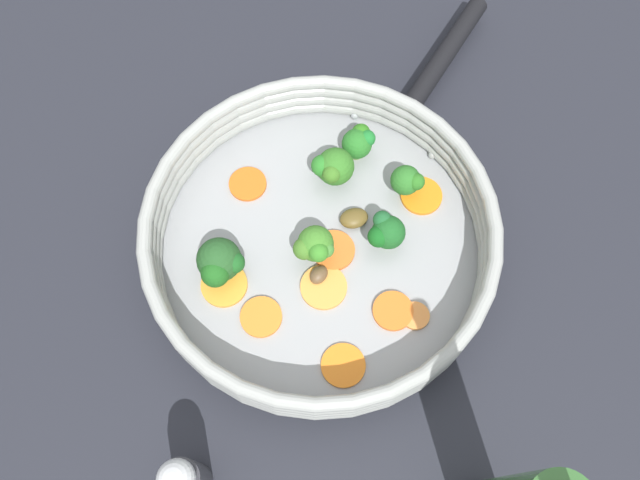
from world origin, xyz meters
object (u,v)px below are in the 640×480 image
(carrot_slice_1, at_px, (343,365))
(broccoli_floret_4, at_px, (333,167))
(carrot_slice_4, at_px, (224,285))
(carrot_slice_7, at_px, (324,287))
(carrot_slice_0, at_px, (415,316))
(carrot_slice_5, at_px, (333,252))
(broccoli_floret_5, at_px, (408,181))
(carrot_slice_6, at_px, (248,184))
(broccoli_floret_3, at_px, (386,232))
(carrot_slice_2, at_px, (393,311))
(mushroom_piece_0, at_px, (354,218))
(broccoli_floret_0, at_px, (220,263))
(broccoli_floret_2, at_px, (315,246))
(carrot_slice_8, at_px, (261,317))
(broccoli_floret_1, at_px, (359,142))
(carrot_slice_3, at_px, (421,196))
(mushroom_piece_1, at_px, (319,275))
(skillet, at_px, (320,248))

(carrot_slice_1, relative_size, broccoli_floret_4, 0.96)
(carrot_slice_4, height_order, carrot_slice_7, same)
(carrot_slice_0, xyz_separation_m, carrot_slice_5, (-0.10, 0.03, 0.00))
(broccoli_floret_4, xyz_separation_m, broccoli_floret_5, (0.08, 0.02, 0.00))
(carrot_slice_6, height_order, broccoli_floret_3, broccoli_floret_3)
(carrot_slice_5, height_order, broccoli_floret_5, broccoli_floret_5)
(carrot_slice_2, bearing_deg, broccoli_floret_3, 118.62)
(carrot_slice_2, xyz_separation_m, broccoli_floret_3, (-0.04, 0.07, 0.02))
(mushroom_piece_0, bearing_deg, carrot_slice_4, -127.34)
(broccoli_floret_0, bearing_deg, carrot_slice_2, 10.10)
(carrot_slice_4, bearing_deg, carrot_slice_1, -10.33)
(broccoli_floret_2, bearing_deg, broccoli_floret_0, -146.17)
(carrot_slice_8, bearing_deg, carrot_slice_0, 24.48)
(broccoli_floret_1, bearing_deg, broccoli_floret_5, -21.61)
(carrot_slice_3, bearing_deg, broccoli_floret_3, -104.39)
(carrot_slice_2, bearing_deg, mushroom_piece_0, 134.24)
(carrot_slice_8, height_order, broccoli_floret_5, broccoli_floret_5)
(carrot_slice_2, distance_m, broccoli_floret_2, 0.10)
(broccoli_floret_1, distance_m, mushroom_piece_0, 0.09)
(broccoli_floret_4, xyz_separation_m, mushroom_piece_1, (0.03, -0.11, -0.02))
(broccoli_floret_2, bearing_deg, broccoli_floret_4, 102.26)
(carrot_slice_5, bearing_deg, carrot_slice_8, -111.82)
(carrot_slice_7, height_order, broccoli_floret_4, broccoli_floret_4)
(carrot_slice_4, distance_m, broccoli_floret_3, 0.17)
(skillet, xyz_separation_m, carrot_slice_5, (0.02, -0.00, 0.01))
(skillet, height_order, carrot_slice_7, carrot_slice_7)
(carrot_slice_6, xyz_separation_m, broccoli_floret_4, (0.08, 0.04, 0.02))
(carrot_slice_7, relative_size, broccoli_floret_4, 1.05)
(carrot_slice_6, xyz_separation_m, mushroom_piece_1, (0.11, -0.07, 0.01))
(broccoli_floret_3, bearing_deg, mushroom_piece_1, -126.12)
(broccoli_floret_3, xyz_separation_m, broccoli_floret_5, (-0.00, 0.06, 0.00))
(carrot_slice_5, bearing_deg, broccoli_floret_1, 100.75)
(carrot_slice_6, height_order, broccoli_floret_5, broccoli_floret_5)
(broccoli_floret_4, bearing_deg, carrot_slice_5, -66.23)
(broccoli_floret_2, bearing_deg, carrot_slice_0, -8.56)
(carrot_slice_8, bearing_deg, carrot_slice_1, -6.69)
(carrot_slice_6, distance_m, broccoli_floret_5, 0.17)
(carrot_slice_5, xyz_separation_m, broccoli_floret_5, (0.04, 0.10, 0.02))
(carrot_slice_8, height_order, broccoli_floret_2, broccoli_floret_2)
(mushroom_piece_0, height_order, mushroom_piece_1, same)
(carrot_slice_4, height_order, broccoli_floret_3, broccoli_floret_3)
(carrot_slice_1, distance_m, carrot_slice_2, 0.07)
(carrot_slice_0, distance_m, broccoli_floret_1, 0.20)
(carrot_slice_0, relative_size, mushroom_piece_1, 1.33)
(carrot_slice_0, bearing_deg, carrot_slice_7, -174.29)
(carrot_slice_8, height_order, broccoli_floret_3, broccoli_floret_3)
(carrot_slice_6, distance_m, carrot_slice_7, 0.14)
(carrot_slice_3, relative_size, broccoli_floret_0, 0.86)
(broccoli_floret_1, bearing_deg, broccoli_floret_0, -110.89)
(carrot_slice_5, distance_m, broccoli_floret_3, 0.06)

